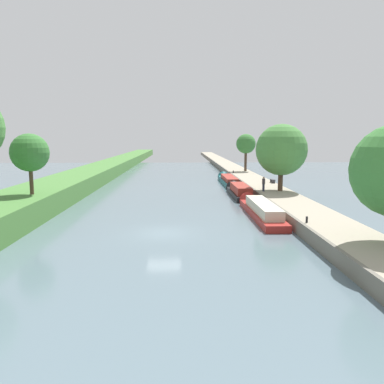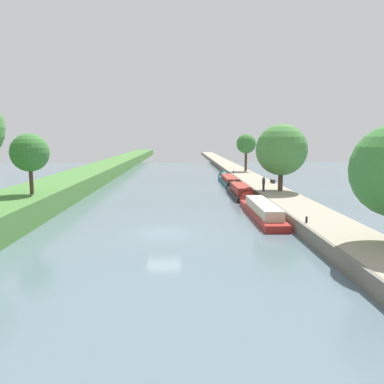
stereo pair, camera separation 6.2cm
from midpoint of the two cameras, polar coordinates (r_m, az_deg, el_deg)
ground_plane at (r=28.66m, az=-4.19°, el=-6.09°), size 160.00×160.00×0.00m
right_towpath at (r=30.48m, az=19.11°, el=-4.72°), size 4.10×260.00×0.98m
stone_quay at (r=29.78m, az=15.18°, el=-4.80°), size 0.25×260.00×1.03m
narrowboat_red at (r=35.29m, az=10.12°, el=-2.55°), size 1.94×13.31×2.04m
narrowboat_black at (r=46.90m, az=7.05°, el=0.16°), size 2.04×10.60×2.15m
narrowboat_teal at (r=59.22m, az=5.43°, el=1.78°), size 1.97×13.67×1.87m
tree_rightbank_midnear at (r=44.47m, az=13.20°, el=6.12°), size 5.77×5.77×7.55m
tree_rightbank_midfar at (r=69.78m, az=8.08°, el=7.08°), size 3.49×3.49×6.65m
tree_leftbank_upstream at (r=36.13m, az=-22.96°, el=5.39°), size 3.30×3.30×5.31m
person_walking at (r=43.99m, az=10.64°, el=1.23°), size 0.34×0.34×1.66m
mooring_bollard_near at (r=28.65m, az=16.73°, el=-3.95°), size 0.16×0.16×0.45m
mooring_bollard_far at (r=65.63m, az=6.23°, el=3.00°), size 0.16×0.16×0.45m
park_bench at (r=52.51m, az=11.96°, el=1.72°), size 0.44×1.50×0.47m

